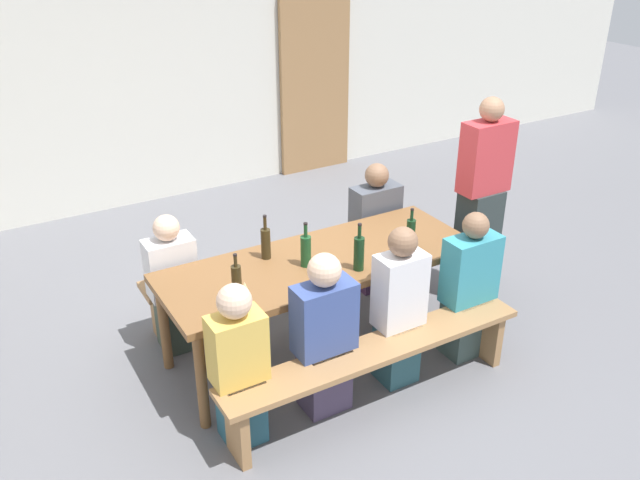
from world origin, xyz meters
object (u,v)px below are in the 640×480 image
(bench_near, at_px, (376,358))
(seated_guest_near_3, at_px, (468,290))
(tasting_table, at_px, (320,268))
(wine_bottle_4, at_px, (237,280))
(wooden_door, at_px, (315,84))
(seated_guest_far_1, at_px, (375,231))
(wine_bottle_3, at_px, (359,253))
(wine_glass_0, at_px, (394,251))
(wine_bottle_2, at_px, (306,250))
(wine_glass_1, at_px, (245,289))
(wine_bottle_1, at_px, (411,234))
(seated_guest_near_2, at_px, (399,310))
(wine_bottle_0, at_px, (266,243))
(standing_host, at_px, (481,205))
(seated_guest_near_1, at_px, (324,338))
(seated_guest_near_0, at_px, (239,368))
(seated_guest_far_0, at_px, (173,287))
(bench_far, at_px, (275,266))

(bench_near, height_order, seated_guest_near_3, seated_guest_near_3)
(tasting_table, height_order, wine_bottle_4, wine_bottle_4)
(wooden_door, height_order, seated_guest_far_1, wooden_door)
(wine_bottle_3, height_order, wine_glass_0, wine_bottle_3)
(wooden_door, relative_size, wine_bottle_2, 6.50)
(seated_guest_near_3, xyz_separation_m, seated_guest_far_1, (-0.03, 1.12, -0.00))
(wine_glass_1, height_order, seated_guest_far_1, seated_guest_far_1)
(wine_bottle_1, relative_size, seated_guest_near_2, 0.27)
(wine_bottle_0, distance_m, seated_guest_far_1, 1.27)
(wine_bottle_2, height_order, standing_host, standing_host)
(tasting_table, bearing_deg, seated_guest_near_1, -117.92)
(seated_guest_near_2, distance_m, standing_host, 1.39)
(seated_guest_near_3, bearing_deg, seated_guest_near_0, 90.00)
(wine_bottle_1, bearing_deg, wine_bottle_3, -171.86)
(bench_near, height_order, standing_host, standing_host)
(wine_bottle_4, bearing_deg, wine_bottle_3, -6.60)
(wine_bottle_2, bearing_deg, seated_guest_near_3, -27.75)
(wine_bottle_0, relative_size, wine_glass_0, 1.82)
(wine_bottle_2, height_order, seated_guest_near_2, seated_guest_near_2)
(seated_guest_near_1, bearing_deg, wine_bottle_1, -68.06)
(wine_bottle_2, bearing_deg, wine_glass_1, -156.60)
(wine_glass_1, distance_m, seated_guest_far_0, 0.93)
(seated_guest_near_3, xyz_separation_m, seated_guest_far_0, (-1.78, 1.12, -0.02))
(seated_guest_near_2, relative_size, seated_guest_far_1, 1.04)
(wine_glass_1, xyz_separation_m, seated_guest_near_1, (0.39, -0.29, -0.33))
(wine_bottle_2, relative_size, seated_guest_far_1, 0.29)
(wine_bottle_1, xyz_separation_m, seated_guest_near_0, (-1.52, -0.38, -0.34))
(seated_guest_near_1, xyz_separation_m, seated_guest_far_0, (-0.60, 1.12, -0.03))
(bench_far, height_order, seated_guest_near_1, seated_guest_near_1)
(bench_far, bearing_deg, wine_bottle_1, -54.67)
(wooden_door, distance_m, wine_bottle_3, 3.94)
(wine_bottle_3, height_order, standing_host, standing_host)
(seated_guest_far_1, bearing_deg, seated_guest_near_0, -57.10)
(bench_far, height_order, wine_glass_0, wine_glass_0)
(wine_bottle_2, xyz_separation_m, seated_guest_near_0, (-0.75, -0.53, -0.34))
(seated_guest_near_1, bearing_deg, seated_guest_far_0, 27.92)
(seated_guest_near_1, bearing_deg, standing_host, -71.67)
(wine_bottle_4, bearing_deg, bench_near, -38.64)
(seated_guest_near_0, distance_m, seated_guest_near_2, 1.16)
(wine_bottle_4, relative_size, seated_guest_near_0, 0.27)
(wooden_door, height_order, wine_bottle_1, wooden_door)
(wine_bottle_1, bearing_deg, wine_glass_1, -176.24)
(tasting_table, bearing_deg, wine_glass_1, -158.48)
(seated_guest_far_0, bearing_deg, tasting_table, 57.83)
(wooden_door, relative_size, seated_guest_near_2, 1.81)
(wine_bottle_4, relative_size, seated_guest_far_1, 0.27)
(tasting_table, distance_m, wine_bottle_0, 0.42)
(wine_glass_0, height_order, seated_guest_far_0, seated_guest_far_0)
(wine_bottle_2, height_order, wine_glass_0, wine_bottle_2)
(bench_far, height_order, seated_guest_far_0, seated_guest_far_0)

